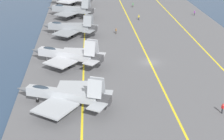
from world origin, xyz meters
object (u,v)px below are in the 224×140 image
crew_green_vest (133,5)px  crew_red_vest (223,108)px  crew_yellow_vest (139,17)px  parked_jet_fifth (70,27)px  parked_jet_fourth (67,55)px  crew_purple_vest (194,13)px  parked_jet_sixth (71,9)px  parked_jet_third (65,95)px  crew_brown_vest (116,31)px

crew_green_vest → crew_red_vest: 74.76m
crew_yellow_vest → parked_jet_fifth: bearing=124.5°
parked_jet_fourth → crew_purple_vest: parked_jet_fourth is taller
parked_jet_sixth → crew_red_vest: (-62.27, -25.76, -1.62)m
crew_green_vest → crew_red_vest: size_ratio=0.95×
crew_purple_vest → crew_red_vest: bearing=166.8°
parked_jet_fourth → crew_green_vest: 56.70m
parked_jet_fourth → crew_purple_vest: bearing=-45.4°
parked_jet_fifth → crew_yellow_vest: bearing=-55.5°
crew_green_vest → parked_jet_fourth: bearing=157.8°
parked_jet_fifth → crew_purple_vest: parked_jet_fifth is taller
parked_jet_third → parked_jet_fifth: 38.71m
parked_jet_fifth → parked_jet_fourth: bearing=-180.0°
parked_jet_third → crew_red_vest: size_ratio=9.46×
crew_green_vest → crew_brown_vest: bearing=163.8°
parked_jet_third → crew_red_vest: (-4.30, -25.19, -1.21)m
parked_jet_fourth → crew_brown_vest: size_ratio=9.74×
crew_yellow_vest → crew_purple_vest: same height
parked_jet_sixth → crew_green_vest: parked_jet_sixth is taller
parked_jet_third → crew_green_vest: size_ratio=9.95×
crew_green_vest → crew_purple_vest: 22.71m
parked_jet_fifth → crew_purple_vest: bearing=-65.2°
crew_yellow_vest → crew_purple_vest: (4.07, -19.00, -0.00)m
crew_brown_vest → crew_green_vest: size_ratio=1.02×
parked_jet_sixth → crew_red_vest: parked_jet_sixth is taller
crew_red_vest → crew_purple_vest: (61.37, -14.44, -0.04)m
crew_brown_vest → crew_green_vest: 32.41m
parked_jet_fifth → crew_red_vest: size_ratio=8.82×
crew_red_vest → parked_jet_fourth: bearing=48.9°
parked_jet_third → crew_yellow_vest: size_ratio=9.81×
parked_jet_sixth → crew_green_vest: (12.38, -21.78, -1.67)m
parked_jet_sixth → crew_yellow_vest: bearing=-103.2°
crew_green_vest → crew_yellow_vest: size_ratio=0.99×
parked_jet_sixth → crew_red_vest: bearing=-157.5°
crew_yellow_vest → crew_green_vest: bearing=-1.9°
crew_yellow_vest → crew_red_vest: bearing=-175.5°
parked_jet_fourth → parked_jet_sixth: size_ratio=1.04×
parked_jet_sixth → crew_red_vest: 67.41m
parked_jet_sixth → crew_green_vest: 25.11m
parked_jet_third → crew_purple_vest: (57.07, -39.63, -1.25)m
crew_brown_vest → parked_jet_third: bearing=162.7°
parked_jet_fifth → crew_yellow_vest: parked_jet_fifth is taller
parked_jet_fourth → crew_brown_vest: parked_jet_fourth is taller
crew_red_vest → crew_purple_vest: crew_red_vest is taller
crew_purple_vest → parked_jet_fifth: bearing=114.8°
crew_brown_vest → crew_red_vest: 45.42m
parked_jet_third → parked_jet_fourth: 17.87m
parked_jet_fifth → crew_yellow_vest: 25.30m
parked_jet_fifth → crew_yellow_vest: (14.29, -20.82, -1.42)m
parked_jet_fifth → parked_jet_sixth: 19.27m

